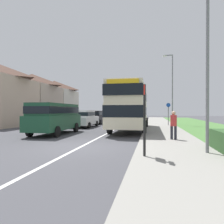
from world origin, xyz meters
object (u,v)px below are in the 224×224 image
(street_lamp_near, at_px, (205,32))
(parked_car_black, at_px, (96,117))
(double_decker_bus, at_px, (131,105))
(parked_car_blue, at_px, (105,116))
(pedestrian_at_stop, at_px, (174,124))
(parked_car_white, at_px, (84,118))
(cycle_route_sign, at_px, (168,113))
(parked_van_dark_green, at_px, (55,116))
(street_lamp_mid, at_px, (172,85))
(bus_stop_sign, at_px, (145,115))

(street_lamp_near, bearing_deg, parked_car_black, 118.27)
(parked_car_black, height_order, street_lamp_near, street_lamp_near)
(double_decker_bus, height_order, parked_car_blue, double_decker_bus)
(parked_car_blue, distance_m, pedestrian_at_stop, 20.11)
(parked_car_white, xyz_separation_m, parked_car_blue, (-0.22, 10.33, -0.07))
(parked_car_white, height_order, cycle_route_sign, cycle_route_sign)
(pedestrian_at_stop, relative_size, street_lamp_near, 0.20)
(parked_van_dark_green, height_order, parked_car_blue, parked_van_dark_green)
(cycle_route_sign, relative_size, street_lamp_mid, 0.31)
(pedestrian_at_stop, relative_size, cycle_route_sign, 0.66)
(cycle_route_sign, bearing_deg, street_lamp_near, -89.27)
(double_decker_bus, distance_m, bus_stop_sign, 10.17)
(double_decker_bus, height_order, parked_van_dark_green, double_decker_bus)
(cycle_route_sign, bearing_deg, parked_van_dark_green, -133.61)
(parked_van_dark_green, xyz_separation_m, street_lamp_mid, (9.07, 10.73, 3.33))
(parked_van_dark_green, relative_size, cycle_route_sign, 2.07)
(parked_car_white, relative_size, pedestrian_at_stop, 2.64)
(double_decker_bus, height_order, cycle_route_sign, double_decker_bus)
(parked_car_black, height_order, parked_car_blue, parked_car_black)
(parked_car_black, bearing_deg, bus_stop_sign, -69.08)
(cycle_route_sign, xyz_separation_m, street_lamp_mid, (0.49, 1.72, 3.21))
(parked_car_black, relative_size, parked_car_blue, 1.08)
(double_decker_bus, relative_size, street_lamp_mid, 1.20)
(parked_van_dark_green, relative_size, parked_car_black, 1.23)
(parked_car_white, height_order, bus_stop_sign, bus_stop_sign)
(parked_car_white, bearing_deg, parked_van_dark_green, -90.90)
(bus_stop_sign, bearing_deg, parked_van_dark_green, 136.07)
(double_decker_bus, relative_size, cycle_route_sign, 3.87)
(street_lamp_mid, bearing_deg, parked_car_white, -152.74)
(pedestrian_at_stop, bearing_deg, street_lamp_near, -77.03)
(street_lamp_near, bearing_deg, cycle_route_sign, 90.73)
(parked_car_blue, height_order, bus_stop_sign, bus_stop_sign)
(parked_van_dark_green, distance_m, cycle_route_sign, 12.45)
(parked_van_dark_green, distance_m, street_lamp_mid, 14.44)
(double_decker_bus, relative_size, parked_car_blue, 2.48)
(cycle_route_sign, height_order, street_lamp_near, street_lamp_near)
(parked_car_blue, height_order, street_lamp_mid, street_lamp_mid)
(parked_van_dark_green, height_order, parked_car_white, parked_van_dark_green)
(street_lamp_mid, bearing_deg, bus_stop_sign, -98.31)
(double_decker_bus, relative_size, street_lamp_near, 1.20)
(pedestrian_at_stop, relative_size, street_lamp_mid, 0.20)
(parked_car_blue, bearing_deg, pedestrian_at_stop, -66.17)
(parked_car_white, xyz_separation_m, pedestrian_at_stop, (7.90, -8.07, 0.03))
(double_decker_bus, relative_size, parked_car_black, 2.30)
(parked_van_dark_green, bearing_deg, double_decker_bus, 36.11)
(bus_stop_sign, bearing_deg, parked_car_blue, 106.42)
(parked_car_black, xyz_separation_m, bus_stop_sign, (6.74, -17.63, 0.62))
(street_lamp_mid, bearing_deg, double_decker_bus, -119.69)
(parked_van_dark_green, bearing_deg, street_lamp_mid, 49.78)
(parked_car_black, bearing_deg, street_lamp_mid, -3.44)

